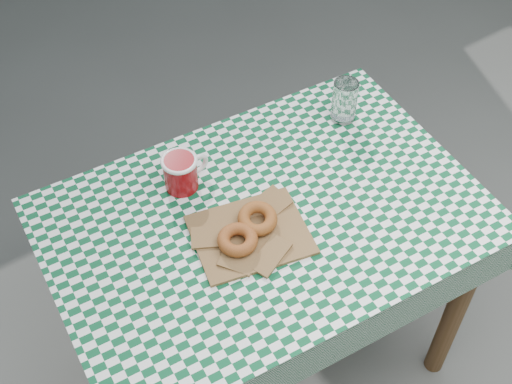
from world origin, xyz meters
TOP-DOWN VIEW (x-y plane):
  - ground at (0.00, 0.00)m, footprint 60.00×60.00m
  - table at (0.02, -0.15)m, footprint 1.14×0.81m
  - tablecloth at (0.02, -0.15)m, footprint 1.16×0.83m
  - paper_bag at (-0.04, -0.18)m, footprint 0.32×0.28m
  - bagel_front at (-0.09, -0.20)m, footprint 0.11×0.11m
  - bagel_back at (-0.01, -0.17)m, footprint 0.13×0.13m
  - coffee_mug at (-0.10, 0.06)m, footprint 0.19×0.19m
  - drinking_glass at (0.42, 0.03)m, footprint 0.10×0.10m

SIDE VIEW (x-z plane):
  - ground at x=0.00m, z-range 0.00..0.00m
  - table at x=0.02m, z-range 0.00..0.75m
  - tablecloth at x=0.02m, z-range 0.75..0.76m
  - paper_bag at x=-0.04m, z-range 0.76..0.77m
  - bagel_back at x=-0.01m, z-range 0.77..0.80m
  - bagel_front at x=-0.09m, z-range 0.77..0.80m
  - coffee_mug at x=-0.10m, z-range 0.76..0.86m
  - drinking_glass at x=0.42m, z-range 0.76..0.88m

